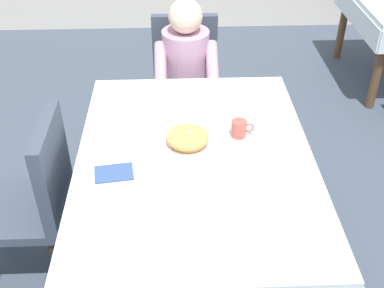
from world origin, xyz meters
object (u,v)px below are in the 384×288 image
at_px(plate_breakfast, 189,145).
at_px(fork_left_of_plate, 149,149).
at_px(chair_left_side, 37,194).
at_px(cup_coffee, 239,129).
at_px(spoon_near_edge, 185,193).
at_px(dining_table_main, 195,170).
at_px(knife_right_of_plate, 229,147).
at_px(diner_person, 186,69).
at_px(syrup_pitcher, 140,121).
at_px(chair_diner, 185,77).
at_px(breakfast_stack, 188,139).

relative_size(plate_breakfast, fork_left_of_plate, 1.56).
xyz_separation_m(chair_left_side, plate_breakfast, (0.74, 0.08, 0.22)).
bearing_deg(plate_breakfast, cup_coffee, 16.68).
distance_m(cup_coffee, spoon_near_edge, 0.50).
relative_size(dining_table_main, knife_right_of_plate, 7.62).
relative_size(chair_left_side, spoon_near_edge, 6.20).
bearing_deg(plate_breakfast, knife_right_of_plate, -6.01).
height_order(diner_person, plate_breakfast, diner_person).
bearing_deg(syrup_pitcher, fork_left_of_plate, -75.81).
xyz_separation_m(chair_diner, cup_coffee, (0.23, -1.02, 0.25)).
bearing_deg(spoon_near_edge, diner_person, 84.93).
xyz_separation_m(syrup_pitcher, fork_left_of_plate, (0.05, -0.19, -0.04)).
bearing_deg(plate_breakfast, chair_diner, 89.16).
relative_size(dining_table_main, fork_left_of_plate, 8.47).
height_order(diner_person, spoon_near_edge, diner_person).
bearing_deg(chair_diner, spoon_near_edge, 88.20).
distance_m(fork_left_of_plate, spoon_near_edge, 0.35).
relative_size(fork_left_of_plate, knife_right_of_plate, 0.90).
distance_m(diner_person, cup_coffee, 0.90).
relative_size(chair_diner, syrup_pitcher, 11.62).
xyz_separation_m(dining_table_main, chair_diner, (-0.01, 1.17, -0.12)).
bearing_deg(dining_table_main, plate_breakfast, 109.92).
height_order(fork_left_of_plate, spoon_near_edge, same).
xyz_separation_m(diner_person, syrup_pitcher, (-0.25, -0.77, 0.11)).
bearing_deg(cup_coffee, diner_person, 105.21).
xyz_separation_m(chair_diner, syrup_pitcher, (-0.25, -0.93, 0.25)).
distance_m(cup_coffee, syrup_pitcher, 0.50).
bearing_deg(fork_left_of_plate, chair_diner, -14.40).
bearing_deg(diner_person, plate_breakfast, 89.02).
relative_size(dining_table_main, cup_coffee, 13.49).
height_order(chair_diner, chair_left_side, same).
bearing_deg(chair_left_side, breakfast_stack, -84.02).
bearing_deg(syrup_pitcher, spoon_near_edge, -67.48).
bearing_deg(dining_table_main, fork_left_of_plate, 165.53).
xyz_separation_m(dining_table_main, fork_left_of_plate, (-0.22, 0.06, 0.09)).
bearing_deg(chair_diner, cup_coffee, 102.96).
distance_m(dining_table_main, spoon_near_edge, 0.28).
xyz_separation_m(diner_person, chair_left_side, (-0.76, -1.01, -0.14)).
height_order(breakfast_stack, knife_right_of_plate, breakfast_stack).
distance_m(chair_left_side, knife_right_of_plate, 0.96).
bearing_deg(knife_right_of_plate, cup_coffee, -34.01).
xyz_separation_m(breakfast_stack, spoon_near_edge, (-0.03, -0.34, -0.04)).
height_order(syrup_pitcher, fork_left_of_plate, syrup_pitcher).
xyz_separation_m(chair_left_side, fork_left_of_plate, (0.55, 0.06, 0.21)).
xyz_separation_m(knife_right_of_plate, spoon_near_edge, (-0.22, -0.32, 0.00)).
height_order(diner_person, cup_coffee, diner_person).
distance_m(dining_table_main, syrup_pitcher, 0.38).
distance_m(breakfast_stack, knife_right_of_plate, 0.20).
height_order(chair_diner, breakfast_stack, chair_diner).
bearing_deg(diner_person, knife_right_of_plate, 100.30).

